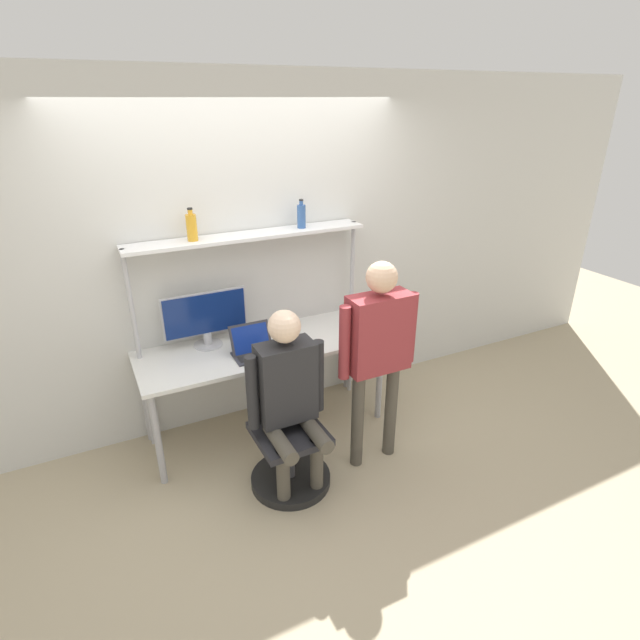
{
  "coord_description": "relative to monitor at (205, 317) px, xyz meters",
  "views": [
    {
      "loc": [
        -1.13,
        -2.89,
        2.5
      ],
      "look_at": [
        0.24,
        -0.12,
        1.12
      ],
      "focal_mm": 28.0,
      "sensor_mm": 36.0,
      "label": 1
    }
  ],
  "objects": [
    {
      "name": "ground_plane",
      "position": [
        0.38,
        -0.54,
        -1.0
      ],
      "size": [
        12.0,
        12.0,
        0.0
      ],
      "primitive_type": "plane",
      "color": "tan"
    },
    {
      "name": "wall_back",
      "position": [
        0.38,
        0.18,
        0.35
      ],
      "size": [
        8.0,
        0.06,
        2.7
      ],
      "color": "silver",
      "rests_on": "ground_plane"
    },
    {
      "name": "desk",
      "position": [
        0.38,
        -0.18,
        -0.31
      ],
      "size": [
        1.9,
        0.67,
        0.77
      ],
      "color": "silver",
      "rests_on": "ground_plane"
    },
    {
      "name": "shelf_unit",
      "position": [
        0.38,
        0.02,
        0.35
      ],
      "size": [
        1.81,
        0.24,
        1.58
      ],
      "color": "white",
      "rests_on": "ground_plane"
    },
    {
      "name": "monitor",
      "position": [
        0.0,
        0.0,
        0.0
      ],
      "size": [
        0.63,
        0.22,
        0.43
      ],
      "color": "#B7B7BC",
      "rests_on": "desk"
    },
    {
      "name": "laptop",
      "position": [
        0.26,
        -0.29,
        -0.17
      ],
      "size": [
        0.3,
        0.23,
        0.22
      ],
      "color": "#333338",
      "rests_on": "desk"
    },
    {
      "name": "cell_phone",
      "position": [
        0.5,
        -0.27,
        -0.23
      ],
      "size": [
        0.07,
        0.15,
        0.01
      ],
      "color": "silver",
      "rests_on": "desk"
    },
    {
      "name": "office_chair",
      "position": [
        0.3,
        -0.82,
        -0.73
      ],
      "size": [
        0.56,
        0.56,
        0.89
      ],
      "color": "black",
      "rests_on": "ground_plane"
    },
    {
      "name": "person_seated",
      "position": [
        0.3,
        -0.87,
        -0.24
      ],
      "size": [
        0.54,
        0.46,
        1.31
      ],
      "color": "#4C473D",
      "rests_on": "ground_plane"
    },
    {
      "name": "person_standing",
      "position": [
        0.96,
        -0.89,
        -0.02
      ],
      "size": [
        0.6,
        0.21,
        1.55
      ],
      "color": "#4C473D",
      "rests_on": "ground_plane"
    },
    {
      "name": "bottle_blue",
      "position": [
        0.81,
        0.02,
        0.67
      ],
      "size": [
        0.07,
        0.07,
        0.22
      ],
      "color": "#335999",
      "rests_on": "shelf_unit"
    },
    {
      "name": "bottle_amber",
      "position": [
        -0.03,
        0.02,
        0.68
      ],
      "size": [
        0.07,
        0.07,
        0.23
      ],
      "color": "gold",
      "rests_on": "shelf_unit"
    }
  ]
}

